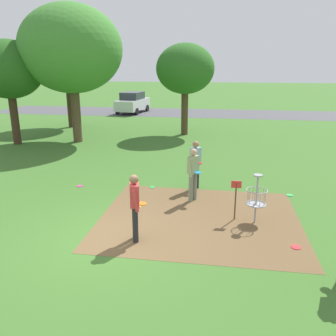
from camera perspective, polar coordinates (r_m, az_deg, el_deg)
The scene contains 17 objects.
ground_plane at distance 8.98m, azimuth -10.55°, elevation -11.60°, with size 160.00×160.00×0.00m, color #3D6B28.
dirt_tee_pad at distance 10.02m, azimuth 5.15°, elevation -8.20°, with size 5.59×4.76×0.01m, color brown.
disc_golf_basket at distance 9.75m, azimuth 13.98°, elevation -4.59°, with size 0.98×0.58×1.39m.
player_foreground_watching at distance 12.01m, azimuth 4.53°, elevation 0.97°, with size 0.45×0.47×1.71m.
player_waiting_left at distance 8.47m, azimuth -5.48°, elevation -5.91°, with size 0.44×0.49×1.71m.
player_waiting_right at distance 10.94m, azimuth 4.16°, elevation -0.59°, with size 0.45×0.49×1.71m.
frisbee_near_basket at distance 10.75m, azimuth -5.09°, elevation -6.38°, with size 0.22×0.22×0.02m, color gold.
frisbee_by_tee at distance 12.87m, azimuth -14.30°, elevation -2.90°, with size 0.20×0.20×0.02m, color #E53D99.
frisbee_mid_grass at distance 9.05m, azimuth 20.29°, elevation -12.12°, with size 0.23×0.23×0.02m, color red.
frisbee_far_left at distance 12.38m, azimuth -2.62°, elevation -3.16°, with size 0.20×0.20×0.02m, color green.
frisbee_far_right at distance 12.32m, azimuth 19.36°, elevation -4.24°, with size 0.24×0.24×0.02m, color green.
tree_near_left at distance 24.99m, azimuth -16.28°, elevation 16.24°, with size 3.89×3.89×5.97m.
tree_near_right at distance 20.48m, azimuth -24.75°, elevation 14.44°, with size 3.54×3.54×5.47m.
tree_mid_left at distance 19.97m, azimuth -15.62°, elevation 18.28°, with size 5.39×5.39×7.27m.
tree_mid_center at distance 21.43m, azimuth 2.85°, elevation 15.90°, with size 3.47×3.47×5.43m.
parking_lot_strip at distance 31.71m, azimuth 3.79°, elevation 9.03°, with size 36.00×6.00×0.01m, color #4C4C51.
parked_car_leftmost at distance 31.82m, azimuth -5.84°, elevation 10.68°, with size 2.40×4.41×1.84m.
Camera 1 is at (2.79, -7.42, 4.21)m, focal length 37.07 mm.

